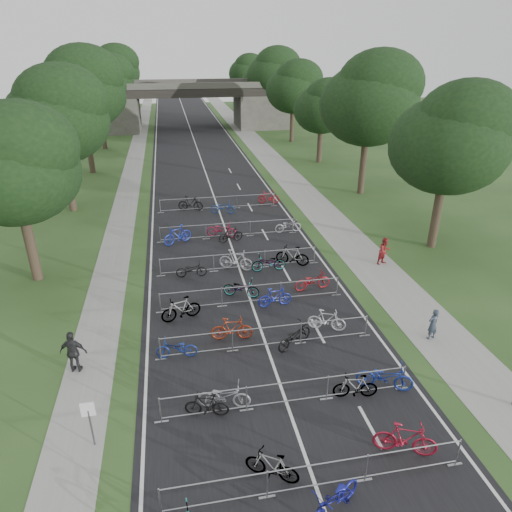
{
  "coord_description": "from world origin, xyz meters",
  "views": [
    {
      "loc": [
        -3.58,
        -8.97,
        12.22
      ],
      "look_at": [
        0.87,
        14.35,
        1.1
      ],
      "focal_mm": 32.0,
      "sensor_mm": 36.0,
      "label": 1
    }
  ],
  "objects_px": {
    "pedestrian_a": "(433,324)",
    "bike_2": "(334,501)",
    "overpass_bridge": "(189,105)",
    "pedestrian_b": "(385,251)",
    "bike_1": "(272,466)",
    "pedestrian_c": "(73,352)",
    "park_sign": "(89,416)"
  },
  "relations": [
    {
      "from": "overpass_bridge",
      "to": "bike_1",
      "type": "relative_size",
      "value": 17.62
    },
    {
      "from": "park_sign",
      "to": "pedestrian_b",
      "type": "height_order",
      "value": "park_sign"
    },
    {
      "from": "bike_2",
      "to": "overpass_bridge",
      "type": "bearing_deg",
      "value": 149.71
    },
    {
      "from": "park_sign",
      "to": "pedestrian_b",
      "type": "relative_size",
      "value": 1.07
    },
    {
      "from": "bike_1",
      "to": "bike_2",
      "type": "height_order",
      "value": "bike_2"
    },
    {
      "from": "overpass_bridge",
      "to": "pedestrian_a",
      "type": "relative_size",
      "value": 20.36
    },
    {
      "from": "pedestrian_c",
      "to": "bike_2",
      "type": "bearing_deg",
      "value": 147.01
    },
    {
      "from": "overpass_bridge",
      "to": "pedestrian_c",
      "type": "xyz_separation_m",
      "value": [
        -7.99,
        -57.9,
        -2.6
      ]
    },
    {
      "from": "bike_1",
      "to": "pedestrian_c",
      "type": "bearing_deg",
      "value": -102.39
    },
    {
      "from": "bike_1",
      "to": "pedestrian_c",
      "type": "relative_size",
      "value": 0.94
    },
    {
      "from": "park_sign",
      "to": "bike_1",
      "type": "distance_m",
      "value": 6.08
    },
    {
      "from": "bike_1",
      "to": "pedestrian_b",
      "type": "bearing_deg",
      "value": 174.97
    },
    {
      "from": "bike_2",
      "to": "pedestrian_a",
      "type": "bearing_deg",
      "value": 104.79
    },
    {
      "from": "pedestrian_a",
      "to": "pedestrian_c",
      "type": "bearing_deg",
      "value": -18.03
    },
    {
      "from": "pedestrian_a",
      "to": "pedestrian_c",
      "type": "relative_size",
      "value": 0.82
    },
    {
      "from": "park_sign",
      "to": "pedestrian_b",
      "type": "distance_m",
      "value": 19.08
    },
    {
      "from": "bike_1",
      "to": "pedestrian_c",
      "type": "distance_m",
      "value": 9.36
    },
    {
      "from": "park_sign",
      "to": "bike_1",
      "type": "relative_size",
      "value": 1.04
    },
    {
      "from": "pedestrian_a",
      "to": "bike_2",
      "type": "bearing_deg",
      "value": 29.62
    },
    {
      "from": "park_sign",
      "to": "pedestrian_a",
      "type": "relative_size",
      "value": 1.2
    },
    {
      "from": "pedestrian_a",
      "to": "pedestrian_b",
      "type": "height_order",
      "value": "pedestrian_b"
    },
    {
      "from": "park_sign",
      "to": "overpass_bridge",
      "type": "bearing_deg",
      "value": 83.74
    },
    {
      "from": "park_sign",
      "to": "pedestrian_a",
      "type": "xyz_separation_m",
      "value": [
        14.26,
        3.46,
        -0.51
      ]
    },
    {
      "from": "bike_2",
      "to": "pedestrian_a",
      "type": "distance_m",
      "value": 10.31
    },
    {
      "from": "overpass_bridge",
      "to": "pedestrian_b",
      "type": "height_order",
      "value": "overpass_bridge"
    },
    {
      "from": "pedestrian_b",
      "to": "pedestrian_a",
      "type": "bearing_deg",
      "value": -119.28
    },
    {
      "from": "overpass_bridge",
      "to": "park_sign",
      "type": "relative_size",
      "value": 16.99
    },
    {
      "from": "pedestrian_a",
      "to": "overpass_bridge",
      "type": "bearing_deg",
      "value": -98.38
    },
    {
      "from": "pedestrian_b",
      "to": "pedestrian_c",
      "type": "height_order",
      "value": "pedestrian_c"
    },
    {
      "from": "bike_2",
      "to": "pedestrian_c",
      "type": "distance_m",
      "value": 11.44
    },
    {
      "from": "pedestrian_a",
      "to": "pedestrian_c",
      "type": "height_order",
      "value": "pedestrian_c"
    },
    {
      "from": "overpass_bridge",
      "to": "park_sign",
      "type": "distance_m",
      "value": 62.41
    }
  ]
}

